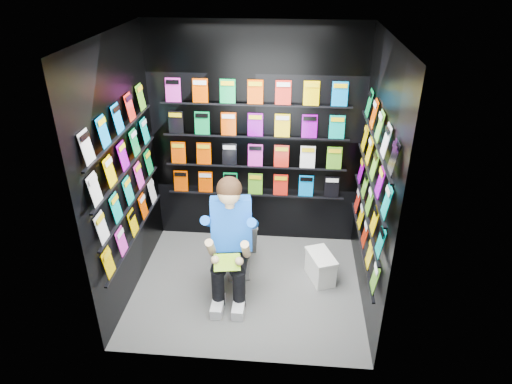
{
  "coord_description": "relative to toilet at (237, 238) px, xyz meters",
  "views": [
    {
      "loc": [
        0.43,
        -3.83,
        3.22
      ],
      "look_at": [
        0.08,
        0.15,
        1.08
      ],
      "focal_mm": 32.0,
      "sensor_mm": 36.0,
      "label": 1
    }
  ],
  "objects": [
    {
      "name": "comics_back",
      "position": [
        0.15,
        0.6,
        0.94
      ],
      "size": [
        2.1,
        0.06,
        1.37
      ],
      "primitive_type": null,
      "color": "red",
      "rests_on": "wall_back"
    },
    {
      "name": "comics_left",
      "position": [
        -1.02,
        -0.37,
        0.94
      ],
      "size": [
        0.06,
        1.7,
        1.37
      ],
      "primitive_type": null,
      "color": "red",
      "rests_on": "wall_left"
    },
    {
      "name": "toilet",
      "position": [
        0.0,
        0.0,
        0.0
      ],
      "size": [
        0.53,
        0.81,
        0.73
      ],
      "primitive_type": "imported",
      "rotation": [
        0.0,
        0.0,
        3.3
      ],
      "color": "white",
      "rests_on": "floor"
    },
    {
      "name": "longbox",
      "position": [
        0.93,
        -0.16,
        -0.22
      ],
      "size": [
        0.33,
        0.43,
        0.29
      ],
      "primitive_type": "cube",
      "rotation": [
        0.0,
        0.0,
        0.37
      ],
      "color": "white",
      "rests_on": "floor"
    },
    {
      "name": "longbox_lid",
      "position": [
        0.93,
        -0.16,
        -0.07
      ],
      "size": [
        0.36,
        0.46,
        0.03
      ],
      "primitive_type": "cube",
      "rotation": [
        0.0,
        0.0,
        0.37
      ],
      "color": "white",
      "rests_on": "longbox"
    },
    {
      "name": "wall_back",
      "position": [
        0.15,
        0.63,
        0.93
      ],
      "size": [
        2.4,
        0.04,
        2.6
      ],
      "primitive_type": "cube",
      "color": "black",
      "rests_on": "floor"
    },
    {
      "name": "floor",
      "position": [
        0.15,
        -0.37,
        -0.37
      ],
      "size": [
        2.4,
        2.4,
        0.0
      ],
      "primitive_type": "plane",
      "color": "slate",
      "rests_on": "ground"
    },
    {
      "name": "wall_left",
      "position": [
        -1.05,
        -0.37,
        0.93
      ],
      "size": [
        0.04,
        2.0,
        2.6
      ],
      "primitive_type": "cube",
      "color": "black",
      "rests_on": "floor"
    },
    {
      "name": "wall_right",
      "position": [
        1.35,
        -0.37,
        0.93
      ],
      "size": [
        0.04,
        2.0,
        2.6
      ],
      "primitive_type": "cube",
      "color": "black",
      "rests_on": "floor"
    },
    {
      "name": "comics_right",
      "position": [
        1.32,
        -0.37,
        0.94
      ],
      "size": [
        0.06,
        1.7,
        1.37
      ],
      "primitive_type": null,
      "color": "red",
      "rests_on": "wall_right"
    },
    {
      "name": "reader",
      "position": [
        0.0,
        -0.38,
        0.42
      ],
      "size": [
        0.67,
        0.88,
        1.48
      ],
      "primitive_type": null,
      "rotation": [
        0.0,
        0.0,
        0.15
      ],
      "color": "blue",
      "rests_on": "toilet"
    },
    {
      "name": "ceiling",
      "position": [
        0.15,
        -0.37,
        2.23
      ],
      "size": [
        2.4,
        2.4,
        0.0
      ],
      "primitive_type": "plane",
      "color": "white",
      "rests_on": "floor"
    },
    {
      "name": "held_comic",
      "position": [
        0.0,
        -0.73,
        0.21
      ],
      "size": [
        0.27,
        0.19,
        0.11
      ],
      "primitive_type": "cube",
      "rotation": [
        -0.96,
        0.0,
        0.15
      ],
      "color": "green",
      "rests_on": "reader"
    },
    {
      "name": "wall_front",
      "position": [
        0.15,
        -1.37,
        0.93
      ],
      "size": [
        2.4,
        0.04,
        2.6
      ],
      "primitive_type": "cube",
      "color": "black",
      "rests_on": "floor"
    }
  ]
}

